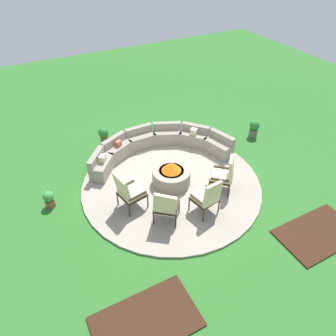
{
  "coord_description": "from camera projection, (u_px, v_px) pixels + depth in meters",
  "views": [
    {
      "loc": [
        -3.2,
        -5.89,
        5.92
      ],
      "look_at": [
        0.0,
        0.2,
        0.45
      ],
      "focal_mm": 33.55,
      "sensor_mm": 36.0,
      "label": 1
    }
  ],
  "objects": [
    {
      "name": "mulch_bed_right",
      "position": [
        318.0,
        233.0,
        7.51
      ],
      "size": [
        1.96,
        1.18,
        0.04
      ],
      "primitive_type": "cube",
      "color": "#382114",
      "rests_on": "ground_plane"
    },
    {
      "name": "lounge_chair_back_right",
      "position": [
        225.0,
        174.0,
        8.34
      ],
      "size": [
        0.82,
        0.85,
        1.08
      ],
      "rotation": [
        0.0,
        0.0,
        7.11
      ],
      "color": "#2D2319",
      "rests_on": "patio_circle"
    },
    {
      "name": "ground_plane",
      "position": [
        171.0,
        184.0,
        8.93
      ],
      "size": [
        24.0,
        24.0,
        0.0
      ],
      "primitive_type": "plane",
      "color": "#2D6B28"
    },
    {
      "name": "curved_stone_bench",
      "position": [
        157.0,
        145.0,
        9.87
      ],
      "size": [
        4.35,
        2.22,
        0.68
      ],
      "color": "gray",
      "rests_on": "patio_circle"
    },
    {
      "name": "lounge_chair_back_left",
      "position": [
        207.0,
        197.0,
        7.66
      ],
      "size": [
        0.69,
        0.66,
        1.06
      ],
      "rotation": [
        0.0,
        0.0,
        6.49
      ],
      "color": "#2D2319",
      "rests_on": "patio_circle"
    },
    {
      "name": "lounge_chair_front_left",
      "position": [
        128.0,
        191.0,
        7.77
      ],
      "size": [
        0.75,
        0.69,
        1.15
      ],
      "rotation": [
        0.0,
        0.0,
        4.91
      ],
      "color": "#2D2319",
      "rests_on": "patio_circle"
    },
    {
      "name": "mulch_bed_left",
      "position": [
        146.0,
        322.0,
        5.86
      ],
      "size": [
        1.96,
        1.18,
        0.04
      ],
      "primitive_type": "cube",
      "color": "#382114",
      "rests_on": "ground_plane"
    },
    {
      "name": "fire_pit",
      "position": [
        171.0,
        175.0,
        8.71
      ],
      "size": [
        1.06,
        1.06,
        0.73
      ],
      "color": "gray",
      "rests_on": "patio_circle"
    },
    {
      "name": "patio_circle",
      "position": [
        171.0,
        183.0,
        8.91
      ],
      "size": [
        5.03,
        5.03,
        0.06
      ],
      "primitive_type": "cylinder",
      "color": "#9E9384",
      "rests_on": "ground_plane"
    },
    {
      "name": "potted_plant_0",
      "position": [
        254.0,
        128.0,
        10.69
      ],
      "size": [
        0.34,
        0.34,
        0.62
      ],
      "color": "#605B56",
      "rests_on": "ground_plane"
    },
    {
      "name": "lounge_chair_front_right",
      "position": [
        166.0,
        205.0,
        7.44
      ],
      "size": [
        0.79,
        0.79,
        1.02
      ],
      "rotation": [
        0.0,
        0.0,
        5.61
      ],
      "color": "#2D2319",
      "rests_on": "patio_circle"
    },
    {
      "name": "potted_plant_2",
      "position": [
        104.0,
        135.0,
        10.3
      ],
      "size": [
        0.34,
        0.34,
        0.63
      ],
      "color": "brown",
      "rests_on": "ground_plane"
    },
    {
      "name": "potted_plant_1",
      "position": [
        49.0,
        199.0,
        8.09
      ],
      "size": [
        0.28,
        0.28,
        0.49
      ],
      "color": "brown",
      "rests_on": "ground_plane"
    }
  ]
}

